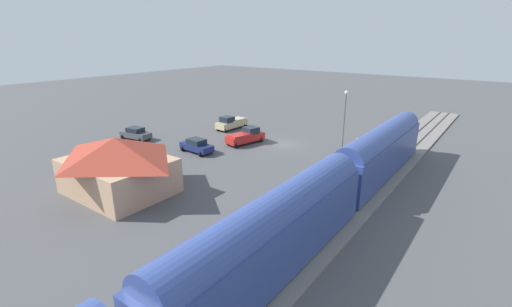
{
  "coord_description": "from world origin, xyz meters",
  "views": [
    {
      "loc": [
        -23.87,
        38.82,
        13.69
      ],
      "look_at": [
        -1.24,
        7.85,
        1.0
      ],
      "focal_mm": 24.75,
      "sensor_mm": 36.0,
      "label": 1
    }
  ],
  "objects_px": {
    "station_building": "(117,164)",
    "pedestrian_waiting_far": "(346,153)",
    "pedestrian_on_platform": "(357,144)",
    "sedan_navy": "(197,146)",
    "sedan_charcoal": "(136,133)",
    "pickup_red": "(246,136)",
    "light_pole_near_platform": "(345,113)",
    "pickup_tan": "(231,123)",
    "passenger_train": "(275,231)"
  },
  "relations": [
    {
      "from": "station_building",
      "to": "pickup_tan",
      "type": "distance_m",
      "value": 25.16
    },
    {
      "from": "passenger_train",
      "to": "sedan_navy",
      "type": "relative_size",
      "value": 12.65
    },
    {
      "from": "pedestrian_on_platform",
      "to": "light_pole_near_platform",
      "type": "height_order",
      "value": "light_pole_near_platform"
    },
    {
      "from": "pedestrian_on_platform",
      "to": "light_pole_near_platform",
      "type": "distance_m",
      "value": 4.22
    },
    {
      "from": "station_building",
      "to": "pedestrian_waiting_far",
      "type": "distance_m",
      "value": 24.09
    },
    {
      "from": "pedestrian_waiting_far",
      "to": "sedan_charcoal",
      "type": "height_order",
      "value": "pedestrian_waiting_far"
    },
    {
      "from": "pedestrian_on_platform",
      "to": "pickup_red",
      "type": "bearing_deg",
      "value": 18.48
    },
    {
      "from": "pedestrian_on_platform",
      "to": "light_pole_near_platform",
      "type": "bearing_deg",
      "value": -24.36
    },
    {
      "from": "light_pole_near_platform",
      "to": "pedestrian_waiting_far",
      "type": "bearing_deg",
      "value": 116.59
    },
    {
      "from": "sedan_navy",
      "to": "pickup_red",
      "type": "bearing_deg",
      "value": -111.37
    },
    {
      "from": "pickup_tan",
      "to": "sedan_navy",
      "type": "bearing_deg",
      "value": 109.35
    },
    {
      "from": "station_building",
      "to": "pickup_red",
      "type": "distance_m",
      "value": 19.34
    },
    {
      "from": "sedan_charcoal",
      "to": "sedan_navy",
      "type": "height_order",
      "value": "same"
    },
    {
      "from": "sedan_charcoal",
      "to": "station_building",
      "type": "bearing_deg",
      "value": 139.76
    },
    {
      "from": "pickup_tan",
      "to": "sedan_charcoal",
      "type": "height_order",
      "value": "pickup_tan"
    },
    {
      "from": "pickup_red",
      "to": "light_pole_near_platform",
      "type": "distance_m",
      "value": 13.2
    },
    {
      "from": "pedestrian_waiting_far",
      "to": "sedan_charcoal",
      "type": "bearing_deg",
      "value": 16.17
    },
    {
      "from": "pedestrian_waiting_far",
      "to": "station_building",
      "type": "bearing_deg",
      "value": 55.1
    },
    {
      "from": "station_building",
      "to": "pickup_red",
      "type": "xyz_separation_m",
      "value": [
        0.19,
        -19.26,
        -1.71
      ]
    },
    {
      "from": "passenger_train",
      "to": "pickup_red",
      "type": "bearing_deg",
      "value": -48.72
    },
    {
      "from": "pedestrian_on_platform",
      "to": "pedestrian_waiting_far",
      "type": "distance_m",
      "value": 4.11
    },
    {
      "from": "pickup_red",
      "to": "light_pole_near_platform",
      "type": "bearing_deg",
      "value": -153.95
    },
    {
      "from": "pedestrian_waiting_far",
      "to": "sedan_navy",
      "type": "height_order",
      "value": "pedestrian_waiting_far"
    },
    {
      "from": "pedestrian_waiting_far",
      "to": "passenger_train",
      "type": "bearing_deg",
      "value": 101.33
    },
    {
      "from": "passenger_train",
      "to": "pedestrian_waiting_far",
      "type": "xyz_separation_m",
      "value": [
        4.24,
        -21.17,
        -1.58
      ]
    },
    {
      "from": "passenger_train",
      "to": "sedan_charcoal",
      "type": "bearing_deg",
      "value": -22.47
    },
    {
      "from": "passenger_train",
      "to": "pickup_tan",
      "type": "height_order",
      "value": "passenger_train"
    },
    {
      "from": "pickup_tan",
      "to": "sedan_navy",
      "type": "relative_size",
      "value": 1.19
    },
    {
      "from": "passenger_train",
      "to": "pickup_tan",
      "type": "relative_size",
      "value": 10.62
    },
    {
      "from": "passenger_train",
      "to": "pedestrian_on_platform",
      "type": "xyz_separation_m",
      "value": [
        4.56,
        -25.27,
        -1.58
      ]
    },
    {
      "from": "pickup_tan",
      "to": "sedan_charcoal",
      "type": "xyz_separation_m",
      "value": [
        7.0,
        12.43,
        -0.15
      ]
    },
    {
      "from": "pickup_tan",
      "to": "sedan_navy",
      "type": "distance_m",
      "value": 12.23
    },
    {
      "from": "station_building",
      "to": "light_pole_near_platform",
      "type": "distance_m",
      "value": 27.31
    },
    {
      "from": "sedan_charcoal",
      "to": "pedestrian_on_platform",
      "type": "bearing_deg",
      "value": -156.07
    },
    {
      "from": "passenger_train",
      "to": "light_pole_near_platform",
      "type": "height_order",
      "value": "light_pole_near_platform"
    },
    {
      "from": "pickup_red",
      "to": "passenger_train",
      "type": "bearing_deg",
      "value": 131.28
    },
    {
      "from": "station_building",
      "to": "pedestrian_waiting_far",
      "type": "relative_size",
      "value": 5.87
    },
    {
      "from": "pedestrian_on_platform",
      "to": "sedan_navy",
      "type": "xyz_separation_m",
      "value": [
        16.23,
        11.21,
        -0.4
      ]
    },
    {
      "from": "pedestrian_on_platform",
      "to": "pickup_red",
      "type": "xyz_separation_m",
      "value": [
        13.63,
        4.55,
        -0.25
      ]
    },
    {
      "from": "station_building",
      "to": "sedan_charcoal",
      "type": "bearing_deg",
      "value": -40.24
    },
    {
      "from": "sedan_navy",
      "to": "light_pole_near_platform",
      "type": "bearing_deg",
      "value": -138.86
    },
    {
      "from": "pickup_red",
      "to": "sedan_charcoal",
      "type": "xyz_separation_m",
      "value": [
        13.66,
        7.55,
        -0.15
      ]
    },
    {
      "from": "pickup_red",
      "to": "pickup_tan",
      "type": "xyz_separation_m",
      "value": [
        6.66,
        -4.88,
        0.0
      ]
    },
    {
      "from": "pedestrian_waiting_far",
      "to": "sedan_navy",
      "type": "xyz_separation_m",
      "value": [
        16.55,
        7.11,
        -0.4
      ]
    },
    {
      "from": "pickup_red",
      "to": "sedan_charcoal",
      "type": "distance_m",
      "value": 15.6
    },
    {
      "from": "sedan_navy",
      "to": "station_building",
      "type": "bearing_deg",
      "value": 102.48
    },
    {
      "from": "passenger_train",
      "to": "station_building",
      "type": "height_order",
      "value": "passenger_train"
    },
    {
      "from": "sedan_charcoal",
      "to": "pedestrian_waiting_far",
      "type": "bearing_deg",
      "value": -163.83
    },
    {
      "from": "sedan_charcoal",
      "to": "sedan_navy",
      "type": "bearing_deg",
      "value": -175.36
    },
    {
      "from": "passenger_train",
      "to": "pedestrian_waiting_far",
      "type": "height_order",
      "value": "passenger_train"
    }
  ]
}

